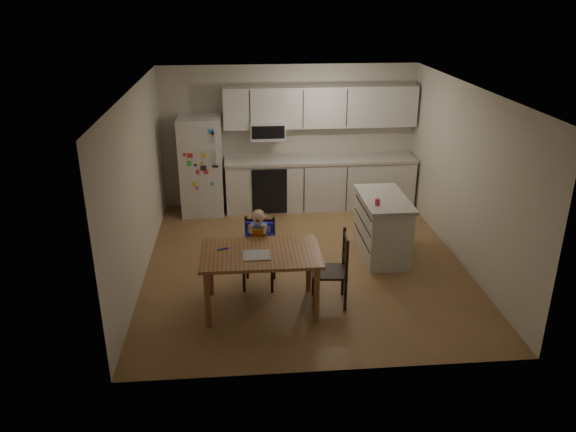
% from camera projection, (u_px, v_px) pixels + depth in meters
% --- Properties ---
extents(room, '(4.52, 5.01, 2.51)m').
position_uv_depth(room, '(301.00, 170.00, 8.12)').
color(room, olive).
rests_on(room, ground).
extents(refrigerator, '(0.72, 0.70, 1.70)m').
position_uv_depth(refrigerator, '(201.00, 166.00, 9.68)').
color(refrigerator, silver).
rests_on(refrigerator, ground).
extents(kitchen_run, '(3.37, 0.62, 2.15)m').
position_uv_depth(kitchen_run, '(318.00, 160.00, 9.92)').
color(kitchen_run, silver).
rests_on(kitchen_run, ground).
extents(kitchen_island, '(0.65, 1.23, 0.91)m').
position_uv_depth(kitchen_island, '(382.00, 226.00, 8.21)').
color(kitchen_island, silver).
rests_on(kitchen_island, ground).
extents(red_cup, '(0.07, 0.07, 0.09)m').
position_uv_depth(red_cup, '(377.00, 202.00, 7.74)').
color(red_cup, '#C5293B').
rests_on(red_cup, kitchen_island).
extents(dining_table, '(1.43, 0.92, 0.77)m').
position_uv_depth(dining_table, '(261.00, 260.00, 6.74)').
color(dining_table, brown).
rests_on(dining_table, ground).
extents(napkin, '(0.32, 0.28, 0.01)m').
position_uv_depth(napkin, '(256.00, 255.00, 6.60)').
color(napkin, '#A4A4A8').
rests_on(napkin, dining_table).
extents(toddler_spoon, '(0.12, 0.06, 0.02)m').
position_uv_depth(toddler_spoon, '(222.00, 249.00, 6.76)').
color(toddler_spoon, '#231FC7').
rests_on(toddler_spoon, dining_table).
extents(chair_booster, '(0.46, 0.46, 1.08)m').
position_uv_depth(chair_booster, '(259.00, 240.00, 7.32)').
color(chair_booster, black).
rests_on(chair_booster, ground).
extents(chair_side, '(0.46, 0.46, 0.95)m').
position_uv_depth(chair_side, '(337.00, 264.00, 6.91)').
color(chair_side, black).
rests_on(chair_side, ground).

